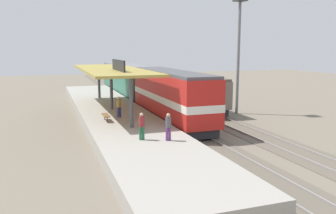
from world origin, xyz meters
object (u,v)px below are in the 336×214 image
at_px(platform_bench, 106,115).
at_px(locomotive, 171,96).
at_px(passenger_carriage_single, 126,80).
at_px(person_waiting, 119,106).
at_px(freight_car, 193,91).
at_px(person_walking, 142,125).
at_px(person_boarding, 168,125).
at_px(light_mast, 239,29).

distance_m(platform_bench, locomotive, 6.32).
xyz_separation_m(passenger_carriage_single, person_waiting, (-4.70, -18.47, -0.46)).
xyz_separation_m(locomotive, freight_car, (4.60, 5.73, -0.44)).
height_order(platform_bench, freight_car, freight_car).
bearing_deg(freight_car, platform_bench, -145.07).
xyz_separation_m(passenger_carriage_single, person_walking, (-4.81, -26.12, -0.46)).
distance_m(platform_bench, person_walking, 6.58).
height_order(passenger_carriage_single, person_boarding, passenger_carriage_single).
relative_size(locomotive, person_waiting, 8.44).
distance_m(locomotive, person_walking, 9.45).
xyz_separation_m(freight_car, person_waiting, (-9.30, -6.21, -0.12)).
distance_m(freight_car, person_boarding, 16.58).
relative_size(person_waiting, person_walking, 1.00).
height_order(locomotive, person_walking, locomotive).
bearing_deg(person_walking, person_boarding, -25.53).
bearing_deg(platform_bench, locomotive, 15.55).
relative_size(locomotive, light_mast, 1.23).
height_order(platform_bench, person_walking, person_walking).
bearing_deg(locomotive, platform_bench, -164.45).
bearing_deg(passenger_carriage_single, locomotive, -90.00).
bearing_deg(person_waiting, person_walking, -90.83).
relative_size(passenger_carriage_single, person_waiting, 11.70).
bearing_deg(person_boarding, locomotive, 69.40).
bearing_deg(freight_car, locomotive, -128.74).
relative_size(platform_bench, person_walking, 0.99).
relative_size(locomotive, person_boarding, 8.44).
xyz_separation_m(freight_car, light_mast, (3.20, -3.71, 6.43)).
bearing_deg(passenger_carriage_single, light_mast, -63.98).
relative_size(platform_bench, locomotive, 0.12).
height_order(passenger_carriage_single, freight_car, passenger_carriage_single).
bearing_deg(person_boarding, platform_bench, 110.52).
bearing_deg(person_walking, freight_car, 55.80).
bearing_deg(light_mast, locomotive, -165.48).
bearing_deg(locomotive, passenger_carriage_single, 90.00).
distance_m(freight_car, person_waiting, 11.18).
xyz_separation_m(passenger_carriage_single, freight_car, (4.60, -12.27, -0.34)).
distance_m(platform_bench, person_waiting, 1.84).
xyz_separation_m(locomotive, person_waiting, (-4.70, -0.47, -0.56)).
bearing_deg(person_boarding, passenger_carriage_single, 82.95).
xyz_separation_m(light_mast, person_walking, (-12.61, -10.14, -6.54)).
height_order(freight_car, person_waiting, freight_car).
relative_size(freight_car, person_walking, 7.02).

